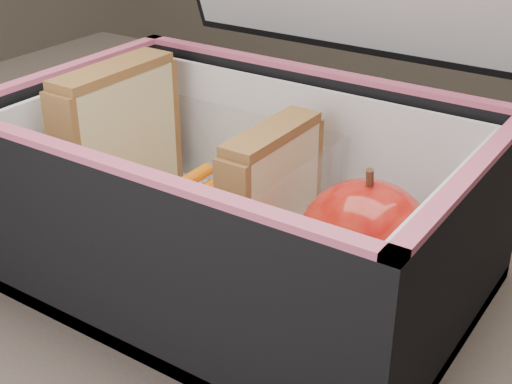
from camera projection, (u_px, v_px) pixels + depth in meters
kitchen_table at (307, 372)px, 0.54m from camera, size 1.20×0.80×0.75m
lunch_bag at (239, 186)px, 0.47m from camera, size 0.32×0.28×0.31m
plastic_tub at (191, 187)px, 0.51m from camera, size 0.18×0.13×0.08m
sandwich_left at (119, 139)px, 0.53m from camera, size 0.03×0.10×0.11m
sandwich_right at (271, 195)px, 0.47m from camera, size 0.02×0.08×0.09m
carrot_sticks at (181, 215)px, 0.51m from camera, size 0.05×0.13×0.03m
paper_napkin at (367, 296)px, 0.45m from camera, size 0.08×0.08×0.01m
red_apple at (365, 241)px, 0.42m from camera, size 0.09×0.09×0.09m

